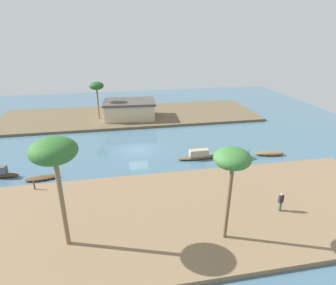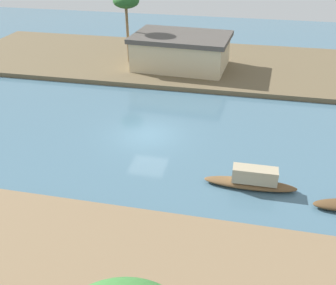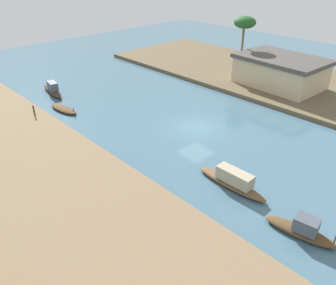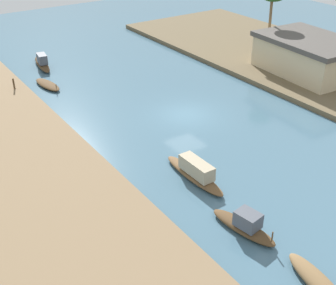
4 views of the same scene
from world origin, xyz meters
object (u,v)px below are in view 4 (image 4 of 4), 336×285
(sampan_midstream, at_px, (195,172))
(sampan_foreground, at_px, (319,283))
(mooring_post, at_px, (14,84))
(sampan_with_tall_canopy, at_px, (48,85))
(riverside_building, at_px, (310,55))
(sampan_upstream_small, at_px, (42,63))
(sampan_with_red_awning, at_px, (245,225))

(sampan_midstream, height_order, sampan_foreground, sampan_midstream)
(sampan_foreground, xyz_separation_m, mooring_post, (-27.60, -3.92, 0.59))
(sampan_with_tall_canopy, height_order, riverside_building, riverside_building)
(riverside_building, bearing_deg, sampan_upstream_small, -126.52)
(sampan_midstream, bearing_deg, sampan_upstream_small, -179.30)
(sampan_midstream, xyz_separation_m, mooring_post, (-18.18, -4.60, 0.38))
(sampan_midstream, xyz_separation_m, sampan_upstream_small, (-22.97, -0.47, -0.03))
(sampan_foreground, xyz_separation_m, sampan_with_red_awning, (-4.41, -0.12, 0.15))
(sampan_upstream_small, relative_size, riverside_building, 0.52)
(sampan_midstream, distance_m, sampan_foreground, 9.44)
(sampan_midstream, relative_size, riverside_building, 0.54)
(sampan_upstream_small, bearing_deg, riverside_building, 58.39)
(sampan_foreground, distance_m, sampan_upstream_small, 32.39)
(sampan_midstream, height_order, mooring_post, mooring_post)
(sampan_with_tall_canopy, bearing_deg, riverside_building, 55.16)
(sampan_midstream, xyz_separation_m, sampan_foreground, (9.42, -0.68, -0.21))
(sampan_midstream, bearing_deg, sampan_with_red_awning, -9.46)
(sampan_upstream_small, height_order, riverside_building, riverside_building)
(sampan_upstream_small, distance_m, sampan_with_tall_canopy, 5.05)
(sampan_midstream, bearing_deg, sampan_foreground, -4.57)
(sampan_foreground, height_order, sampan_with_tall_canopy, sampan_with_tall_canopy)
(sampan_with_red_awning, distance_m, sampan_upstream_small, 27.98)
(sampan_with_red_awning, height_order, riverside_building, riverside_building)
(mooring_post, bearing_deg, sampan_with_red_awning, 9.31)
(sampan_upstream_small, bearing_deg, sampan_midstream, 9.71)
(sampan_upstream_small, bearing_deg, sampan_with_tall_canopy, -7.40)
(mooring_post, bearing_deg, sampan_midstream, 14.19)
(sampan_foreground, bearing_deg, sampan_with_tall_canopy, -167.27)
(sampan_foreground, distance_m, mooring_post, 27.88)
(sampan_midstream, bearing_deg, sampan_with_tall_canopy, -174.63)
(sampan_upstream_small, height_order, sampan_with_tall_canopy, sampan_upstream_small)
(sampan_foreground, xyz_separation_m, riverside_building, (-16.75, 18.74, 1.71))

